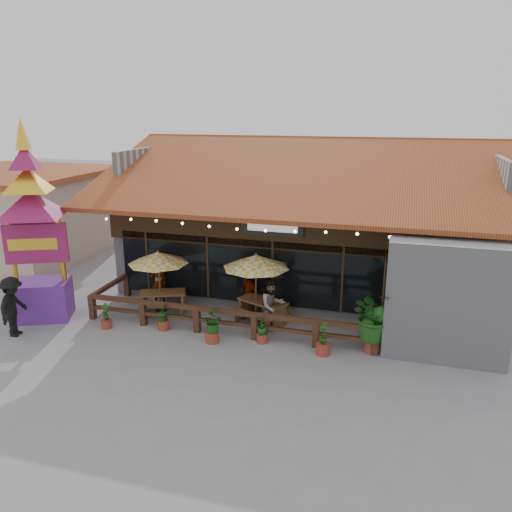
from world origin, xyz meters
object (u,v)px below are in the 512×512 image
(umbrella_left, at_px, (158,258))
(umbrella_right, at_px, (256,262))
(tropical_plant, at_px, (375,317))
(thai_sign_tower, at_px, (32,209))
(pedestrian, at_px, (13,307))
(picnic_table_right, at_px, (263,308))
(picnic_table_left, at_px, (163,298))

(umbrella_left, height_order, umbrella_right, umbrella_right)
(umbrella_left, bearing_deg, tropical_plant, -8.38)
(thai_sign_tower, bearing_deg, pedestrian, -87.23)
(picnic_table_right, xyz_separation_m, thai_sign_tower, (-7.64, -1.74, 3.40))
(picnic_table_right, bearing_deg, thai_sign_tower, -167.17)
(picnic_table_left, distance_m, tropical_plant, 7.69)
(picnic_table_right, relative_size, pedestrian, 1.07)
(picnic_table_right, distance_m, pedestrian, 8.25)
(thai_sign_tower, relative_size, tropical_plant, 3.69)
(umbrella_left, xyz_separation_m, tropical_plant, (7.73, -1.14, -0.89))
(umbrella_right, relative_size, thai_sign_tower, 0.33)
(umbrella_left, xyz_separation_m, thai_sign_tower, (-3.74, -1.69, 1.90))
(thai_sign_tower, bearing_deg, tropical_plant, 2.76)
(umbrella_right, xyz_separation_m, pedestrian, (-7.29, -3.36, -1.16))
(umbrella_left, relative_size, tropical_plant, 1.40)
(umbrella_right, bearing_deg, thai_sign_tower, -165.87)
(picnic_table_right, relative_size, thai_sign_tower, 0.29)
(picnic_table_right, relative_size, tropical_plant, 1.07)
(umbrella_left, bearing_deg, pedestrian, -138.88)
(tropical_plant, bearing_deg, umbrella_left, 171.62)
(umbrella_left, height_order, pedestrian, umbrella_left)
(umbrella_left, relative_size, picnic_table_right, 1.31)
(umbrella_left, height_order, thai_sign_tower, thai_sign_tower)
(picnic_table_left, bearing_deg, thai_sign_tower, -157.38)
(picnic_table_left, bearing_deg, picnic_table_right, 1.89)
(umbrella_right, height_order, tropical_plant, umbrella_right)
(thai_sign_tower, relative_size, pedestrian, 3.71)
(pedestrian, bearing_deg, umbrella_left, -60.52)
(umbrella_right, distance_m, picnic_table_left, 3.85)
(umbrella_left, xyz_separation_m, picnic_table_right, (3.90, 0.05, -1.49))
(umbrella_left, bearing_deg, umbrella_right, 2.54)
(umbrella_left, distance_m, tropical_plant, 7.87)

